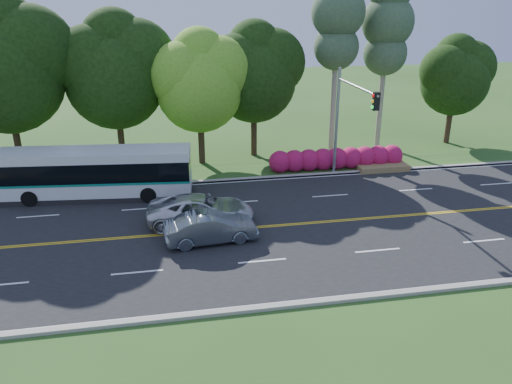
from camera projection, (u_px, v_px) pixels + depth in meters
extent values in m
plane|color=#254B19|center=(259.00, 227.00, 25.69)|extent=(120.00, 120.00, 0.00)
cube|color=black|center=(259.00, 227.00, 25.69)|extent=(60.00, 14.00, 0.02)
cube|color=gray|center=(238.00, 179.00, 32.21)|extent=(60.00, 0.30, 0.15)
cube|color=gray|center=(293.00, 305.00, 19.12)|extent=(60.00, 0.30, 0.15)
cube|color=#254B19|center=(234.00, 171.00, 33.91)|extent=(60.00, 4.00, 0.10)
cube|color=gold|center=(259.00, 228.00, 25.61)|extent=(57.00, 0.10, 0.00)
cube|color=gold|center=(258.00, 226.00, 25.76)|extent=(57.00, 0.10, 0.00)
cube|color=silver|center=(1.00, 285.00, 20.54)|extent=(2.20, 0.12, 0.00)
cube|color=silver|center=(137.00, 272.00, 21.47)|extent=(2.20, 0.12, 0.00)
cube|color=silver|center=(262.00, 261.00, 22.39)|extent=(2.20, 0.12, 0.00)
cube|color=silver|center=(377.00, 250.00, 23.32)|extent=(2.20, 0.12, 0.00)
cube|color=silver|center=(484.00, 241.00, 24.25)|extent=(2.20, 0.12, 0.00)
cube|color=silver|center=(38.00, 216.00, 26.95)|extent=(2.20, 0.12, 0.00)
cube|color=silver|center=(142.00, 209.00, 27.88)|extent=(2.20, 0.12, 0.00)
cube|color=silver|center=(239.00, 202.00, 28.80)|extent=(2.20, 0.12, 0.00)
cube|color=silver|center=(330.00, 196.00, 29.73)|extent=(2.20, 0.12, 0.00)
cube|color=silver|center=(416.00, 190.00, 30.65)|extent=(2.20, 0.12, 0.00)
cube|color=silver|center=(496.00, 184.00, 31.58)|extent=(2.20, 0.12, 0.00)
cube|color=silver|center=(239.00, 182.00, 31.95)|extent=(57.00, 0.12, 0.00)
cube|color=silver|center=(291.00, 301.00, 19.41)|extent=(57.00, 0.12, 0.00)
cylinder|color=black|center=(18.00, 146.00, 32.68)|extent=(0.44, 0.44, 3.96)
sphere|color=black|center=(5.00, 76.00, 31.03)|extent=(7.20, 7.20, 7.20)
sphere|color=black|center=(30.00, 51.00, 31.05)|extent=(5.76, 5.76, 5.76)
sphere|color=black|center=(1.00, 30.00, 30.43)|extent=(4.68, 4.68, 4.68)
cylinder|color=black|center=(121.00, 139.00, 34.75)|extent=(0.44, 0.44, 3.60)
sphere|color=black|center=(115.00, 80.00, 33.25)|extent=(6.60, 6.60, 6.60)
sphere|color=black|center=(136.00, 58.00, 33.29)|extent=(5.28, 5.28, 5.28)
sphere|color=black|center=(92.00, 63.00, 32.42)|extent=(4.95, 4.95, 4.95)
sphere|color=black|center=(113.00, 41.00, 32.73)|extent=(4.29, 4.29, 4.29)
cylinder|color=black|center=(201.00, 142.00, 34.83)|extent=(0.44, 0.44, 3.24)
sphere|color=#50991F|center=(199.00, 89.00, 33.49)|extent=(5.80, 5.80, 5.80)
sphere|color=#50991F|center=(218.00, 71.00, 33.56)|extent=(4.64, 4.64, 4.64)
sphere|color=#50991F|center=(181.00, 75.00, 32.75)|extent=(4.35, 4.35, 4.35)
sphere|color=#50991F|center=(199.00, 55.00, 33.08)|extent=(3.77, 3.77, 3.77)
cylinder|color=black|center=(254.00, 133.00, 36.84)|extent=(0.44, 0.44, 3.42)
sphere|color=black|center=(254.00, 80.00, 35.45)|extent=(6.00, 6.00, 6.00)
sphere|color=black|center=(272.00, 62.00, 35.51)|extent=(4.80, 4.80, 4.80)
sphere|color=black|center=(237.00, 66.00, 34.68)|extent=(4.50, 4.50, 4.50)
sphere|color=black|center=(254.00, 47.00, 35.01)|extent=(3.90, 3.90, 3.90)
cylinder|color=gray|center=(334.00, 87.00, 36.69)|extent=(0.40, 0.40, 9.80)
sphere|color=#335234|center=(336.00, 47.00, 35.66)|extent=(3.23, 3.23, 3.23)
sphere|color=#335234|center=(338.00, 12.00, 34.79)|extent=(3.80, 3.80, 3.80)
cylinder|color=gray|center=(382.00, 89.00, 37.95)|extent=(0.40, 0.40, 9.10)
sphere|color=#335234|center=(385.00, 53.00, 36.99)|extent=(3.23, 3.23, 3.23)
sphere|color=#335234|center=(388.00, 22.00, 36.19)|extent=(3.80, 3.80, 3.80)
cylinder|color=black|center=(448.00, 124.00, 40.06)|extent=(0.44, 0.44, 3.06)
sphere|color=black|center=(455.00, 82.00, 38.83)|extent=(5.20, 5.20, 5.20)
sphere|color=black|center=(468.00, 67.00, 38.93)|extent=(4.16, 4.16, 4.16)
sphere|color=black|center=(445.00, 71.00, 38.14)|extent=(3.90, 3.90, 3.90)
sphere|color=black|center=(457.00, 56.00, 38.50)|extent=(3.38, 3.38, 3.38)
sphere|color=maroon|center=(280.00, 162.00, 33.43)|extent=(1.50, 1.50, 1.50)
sphere|color=maroon|center=(294.00, 161.00, 33.60)|extent=(1.50, 1.50, 1.50)
sphere|color=maroon|center=(309.00, 160.00, 33.76)|extent=(1.50, 1.50, 1.50)
sphere|color=maroon|center=(323.00, 159.00, 33.93)|extent=(1.50, 1.50, 1.50)
sphere|color=maroon|center=(337.00, 159.00, 34.10)|extent=(1.50, 1.50, 1.50)
sphere|color=maroon|center=(351.00, 158.00, 34.27)|extent=(1.50, 1.50, 1.50)
sphere|color=maroon|center=(365.00, 157.00, 34.44)|extent=(1.50, 1.50, 1.50)
sphere|color=maroon|center=(378.00, 156.00, 34.61)|extent=(1.50, 1.50, 1.50)
sphere|color=maroon|center=(392.00, 155.00, 34.77)|extent=(1.50, 1.50, 1.50)
cube|color=brown|center=(382.00, 167.00, 34.07)|extent=(3.50, 1.40, 0.40)
cylinder|color=gray|center=(337.00, 123.00, 32.19)|extent=(0.20, 0.20, 7.00)
cylinder|color=gray|center=(357.00, 87.00, 28.42)|extent=(0.14, 6.00, 0.14)
cube|color=black|center=(376.00, 101.00, 25.96)|extent=(0.32, 0.28, 0.95)
sphere|color=red|center=(373.00, 96.00, 25.82)|extent=(0.18, 0.18, 0.18)
sphere|color=yellow|center=(373.00, 101.00, 25.93)|extent=(0.18, 0.18, 0.18)
sphere|color=#19D833|center=(372.00, 107.00, 26.04)|extent=(0.18, 0.18, 0.18)
cube|color=silver|center=(97.00, 185.00, 29.26)|extent=(11.20, 3.42, 0.91)
cube|color=black|center=(95.00, 168.00, 28.89)|extent=(11.14, 3.45, 1.14)
cube|color=silver|center=(93.00, 154.00, 28.59)|extent=(11.20, 3.42, 0.51)
cube|color=#0D7662|center=(96.00, 178.00, 29.12)|extent=(11.15, 3.46, 0.13)
cube|color=black|center=(98.00, 194.00, 29.49)|extent=(11.19, 3.32, 0.32)
cylinder|color=black|center=(30.00, 198.00, 28.09)|extent=(0.94, 0.35, 0.92)
cylinder|color=black|center=(42.00, 185.00, 30.13)|extent=(0.94, 0.35, 0.92)
cylinder|color=black|center=(148.00, 195.00, 28.60)|extent=(0.94, 0.35, 0.92)
cylinder|color=black|center=(153.00, 182.00, 30.64)|extent=(0.94, 0.35, 0.92)
imported|color=slate|center=(211.00, 228.00, 23.93)|extent=(4.57, 1.99, 1.46)
imported|color=silver|center=(201.00, 210.00, 25.79)|extent=(5.72, 3.11, 1.52)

